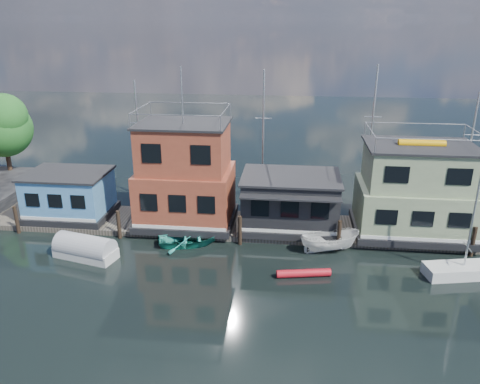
# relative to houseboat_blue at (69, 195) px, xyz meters

# --- Properties ---
(ground) EXTENTS (160.00, 160.00, 0.00)m
(ground) POSITION_rel_houseboat_blue_xyz_m (18.00, -12.00, -2.21)
(ground) COLOR black
(ground) RESTS_ON ground
(dock) EXTENTS (48.00, 5.00, 0.40)m
(dock) POSITION_rel_houseboat_blue_xyz_m (18.00, 0.00, -2.01)
(dock) COLOR #595147
(dock) RESTS_ON ground
(houseboat_blue) EXTENTS (6.40, 4.90, 3.66)m
(houseboat_blue) POSITION_rel_houseboat_blue_xyz_m (0.00, 0.00, 0.00)
(houseboat_blue) COLOR black
(houseboat_blue) RESTS_ON dock
(houseboat_red) EXTENTS (7.40, 5.90, 11.86)m
(houseboat_red) POSITION_rel_houseboat_blue_xyz_m (9.50, 0.00, 1.90)
(houseboat_red) COLOR black
(houseboat_red) RESTS_ON dock
(houseboat_dark) EXTENTS (7.40, 6.10, 4.06)m
(houseboat_dark) POSITION_rel_houseboat_blue_xyz_m (17.50, -0.02, 0.21)
(houseboat_dark) COLOR black
(houseboat_dark) RESTS_ON dock
(houseboat_green) EXTENTS (8.40, 5.90, 7.03)m
(houseboat_green) POSITION_rel_houseboat_blue_xyz_m (26.50, 0.00, 1.34)
(houseboat_green) COLOR black
(houseboat_green) RESTS_ON dock
(pilings) EXTENTS (42.28, 0.28, 2.20)m
(pilings) POSITION_rel_houseboat_blue_xyz_m (17.67, -2.80, -1.11)
(pilings) COLOR #2D2116
(pilings) RESTS_ON ground
(background_masts) EXTENTS (36.40, 0.16, 12.00)m
(background_masts) POSITION_rel_houseboat_blue_xyz_m (22.76, 6.00, 3.35)
(background_masts) COLOR silver
(background_masts) RESTS_ON ground
(tarp_runabout) EXTENTS (4.58, 2.70, 1.75)m
(tarp_runabout) POSITION_rel_houseboat_blue_xyz_m (3.75, -5.96, -1.55)
(tarp_runabout) COLOR silver
(tarp_runabout) RESTS_ON ground
(motorboat) EXTENTS (4.39, 2.48, 1.60)m
(motorboat) POSITION_rel_houseboat_blue_xyz_m (20.34, -3.28, -1.40)
(motorboat) COLOR silver
(motorboat) RESTS_ON ground
(dinghy_teal) EXTENTS (5.11, 4.24, 0.92)m
(dinghy_teal) POSITION_rel_houseboat_blue_xyz_m (10.35, -3.25, -1.75)
(dinghy_teal) COLOR teal
(dinghy_teal) RESTS_ON ground
(red_kayak) EXTENTS (3.47, 1.13, 0.50)m
(red_kayak) POSITION_rel_houseboat_blue_xyz_m (18.51, -6.87, -1.95)
(red_kayak) COLOR red
(red_kayak) RESTS_ON ground
(day_sailer) EXTENTS (5.08, 2.58, 7.65)m
(day_sailer) POSITION_rel_houseboat_blue_xyz_m (28.56, -5.60, -1.76)
(day_sailer) COLOR silver
(day_sailer) RESTS_ON ground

